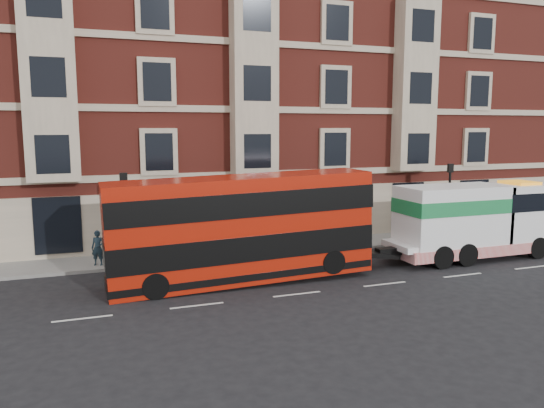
% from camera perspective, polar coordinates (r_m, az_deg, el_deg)
% --- Properties ---
extents(ground, '(120.00, 120.00, 0.00)m').
position_cam_1_polar(ground, '(21.27, 2.69, -9.67)').
color(ground, black).
rests_on(ground, ground).
extents(sidewalk, '(90.00, 3.00, 0.15)m').
position_cam_1_polar(sidewalk, '(28.07, -3.20, -5.09)').
color(sidewalk, slate).
rests_on(sidewalk, ground).
extents(victorian_terrace, '(45.00, 12.00, 20.40)m').
position_cam_1_polar(victorian_terrace, '(34.87, -6.17, 13.99)').
color(victorian_terrace, maroon).
rests_on(victorian_terrace, ground).
extents(lamp_post_west, '(0.35, 0.15, 4.35)m').
position_cam_1_polar(lamp_post_west, '(25.24, -15.55, -0.86)').
color(lamp_post_west, black).
rests_on(lamp_post_west, sidewalk).
extents(lamp_post_east, '(0.35, 0.15, 4.35)m').
position_cam_1_polar(lamp_post_east, '(32.02, 18.52, 0.88)').
color(lamp_post_east, black).
rests_on(lamp_post_east, sidewalk).
extents(double_decker_bus, '(11.16, 2.56, 4.52)m').
position_cam_1_polar(double_decker_bus, '(22.39, -3.35, -2.44)').
color(double_decker_bus, '#AE1A09').
rests_on(double_decker_bus, ground).
extents(tow_truck, '(8.93, 2.64, 3.72)m').
position_cam_1_polar(tow_truck, '(28.29, 20.79, -1.59)').
color(tow_truck, white).
rests_on(tow_truck, ground).
extents(pedestrian, '(0.70, 0.58, 1.64)m').
position_cam_1_polar(pedestrian, '(26.07, -18.22, -4.51)').
color(pedestrian, '#1B2C36').
rests_on(pedestrian, sidewalk).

